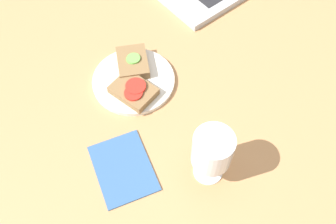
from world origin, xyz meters
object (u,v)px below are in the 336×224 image
object	(u,v)px
napkin	(123,168)
sandwich_with_cucumber	(133,62)
plate	(134,80)
sandwich_with_tomato	(134,90)
wine_glass	(212,151)

from	to	relation	value
napkin	sandwich_with_cucumber	bearing A→B (deg)	139.05
plate	sandwich_with_cucumber	distance (cm)	4.80
sandwich_with_tomato	wine_glass	xyz separation A→B (cm)	(26.68, 0.45, 7.47)
sandwich_with_cucumber	napkin	size ratio (longest dim) A/B	0.78
sandwich_with_tomato	napkin	size ratio (longest dim) A/B	0.74
plate	napkin	distance (cm)	24.15
plate	wine_glass	xyz separation A→B (cm)	(30.38, -2.08, 9.29)
wine_glass	napkin	bearing A→B (deg)	-131.46
sandwich_with_cucumber	sandwich_with_tomato	xyz separation A→B (cm)	(7.30, -5.08, -0.07)
wine_glass	plate	bearing A→B (deg)	176.08
wine_glass	napkin	size ratio (longest dim) A/B	0.91
sandwich_with_tomato	sandwich_with_cucumber	bearing A→B (deg)	145.16
plate	wine_glass	bearing A→B (deg)	-3.92
plate	napkin	size ratio (longest dim) A/B	1.31
sandwich_with_cucumber	napkin	world-z (taller)	sandwich_with_cucumber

